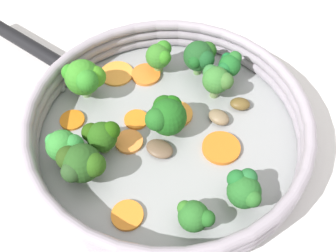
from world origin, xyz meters
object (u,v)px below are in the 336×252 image
(carrot_slice_4, at_px, (221,148))
(broccoli_floret_6, at_px, (166,115))
(carrot_slice_2, at_px, (136,119))
(carrot_slice_3, at_px, (72,120))
(carrot_slice_0, at_px, (129,140))
(carrot_slice_1, at_px, (127,215))
(carrot_slice_6, at_px, (177,114))
(carrot_slice_7, at_px, (147,74))
(broccoli_floret_1, at_px, (84,78))
(broccoli_floret_7, at_px, (229,65))
(broccoli_floret_9, at_px, (194,216))
(broccoli_floret_2, at_px, (160,55))
(broccoli_floret_5, at_px, (81,164))
(broccoli_floret_10, at_px, (244,189))
(broccoli_floret_8, at_px, (64,147))
(mushroom_piece_3, at_px, (86,157))
(carrot_slice_5, at_px, (117,74))
(mushroom_piece_1, at_px, (219,118))
(broccoli_floret_3, at_px, (101,135))
(broccoli_floret_0, at_px, (217,80))
(mushroom_piece_2, at_px, (240,104))
(broccoli_floret_4, at_px, (200,56))
(mushroom_piece_0, at_px, (160,149))
(skillet, at_px, (168,136))

(carrot_slice_4, relative_size, broccoli_floret_6, 0.84)
(carrot_slice_2, xyz_separation_m, carrot_slice_3, (0.08, -0.02, 0.00))
(carrot_slice_3, bearing_deg, carrot_slice_2, 163.41)
(carrot_slice_0, relative_size, carrot_slice_1, 0.97)
(carrot_slice_0, height_order, carrot_slice_6, same)
(carrot_slice_7, height_order, broccoli_floret_1, broccoli_floret_1)
(broccoli_floret_7, distance_m, broccoli_floret_9, 0.22)
(broccoli_floret_2, distance_m, broccoli_floret_5, 0.20)
(broccoli_floret_10, bearing_deg, carrot_slice_3, -46.28)
(broccoli_floret_8, relative_size, broccoli_floret_10, 1.03)
(mushroom_piece_3, bearing_deg, carrot_slice_5, -117.13)
(carrot_slice_1, height_order, broccoli_floret_7, broccoli_floret_7)
(mushroom_piece_1, bearing_deg, broccoli_floret_1, -31.56)
(broccoli_floret_3, relative_size, broccoli_floret_5, 0.86)
(carrot_slice_7, xyz_separation_m, mushroom_piece_3, (0.11, 0.11, 0.00))
(carrot_slice_1, relative_size, broccoli_floret_0, 0.74)
(mushroom_piece_2, bearing_deg, broccoli_floret_4, -68.09)
(broccoli_floret_3, height_order, broccoli_floret_9, broccoli_floret_3)
(broccoli_floret_5, bearing_deg, carrot_slice_4, 176.65)
(mushroom_piece_1, bearing_deg, carrot_slice_5, -48.68)
(broccoli_floret_3, bearing_deg, broccoli_floret_10, 138.37)
(broccoli_floret_9, distance_m, mushroom_piece_2, 0.18)
(carrot_slice_1, height_order, carrot_slice_4, carrot_slice_4)
(broccoli_floret_10, distance_m, mushroom_piece_3, 0.19)
(mushroom_piece_0, relative_size, mushroom_piece_3, 1.66)
(carrot_slice_1, distance_m, broccoli_floret_5, 0.08)
(carrot_slice_0, height_order, carrot_slice_5, carrot_slice_0)
(carrot_slice_7, distance_m, broccoli_floret_6, 0.11)
(broccoli_floret_7, bearing_deg, mushroom_piece_2, 87.32)
(broccoli_floret_3, height_order, broccoli_floret_10, same)
(carrot_slice_6, bearing_deg, carrot_slice_2, -7.89)
(skillet, distance_m, carrot_slice_5, 0.13)
(broccoli_floret_4, bearing_deg, broccoli_floret_3, 28.73)
(carrot_slice_0, distance_m, carrot_slice_7, 0.12)
(broccoli_floret_3, bearing_deg, carrot_slice_2, -148.82)
(broccoli_floret_6, bearing_deg, skillet, 128.32)
(skillet, distance_m, carrot_slice_3, 0.13)
(carrot_slice_6, bearing_deg, broccoli_floret_6, 46.98)
(carrot_slice_2, height_order, broccoli_floret_10, broccoli_floret_10)
(broccoli_floret_6, bearing_deg, carrot_slice_3, -25.69)
(broccoli_floret_2, relative_size, broccoli_floret_9, 1.18)
(carrot_slice_4, bearing_deg, mushroom_piece_1, -108.49)
(carrot_slice_7, bearing_deg, broccoli_floret_8, 40.34)
(carrot_slice_3, xyz_separation_m, broccoli_floret_6, (-0.11, 0.05, 0.03))
(broccoli_floret_10, bearing_deg, mushroom_piece_3, -34.35)
(broccoli_floret_7, bearing_deg, broccoli_floret_0, 38.11)
(mushroom_piece_1, xyz_separation_m, mushroom_piece_2, (-0.04, -0.01, -0.00))
(broccoli_floret_0, relative_size, broccoli_floret_2, 1.06)
(carrot_slice_3, height_order, broccoli_floret_0, broccoli_floret_0)
(carrot_slice_2, bearing_deg, carrot_slice_0, 59.46)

